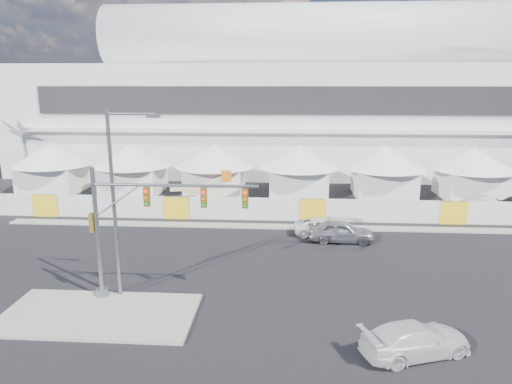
# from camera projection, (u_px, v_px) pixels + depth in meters

# --- Properties ---
(ground) EXTENTS (160.00, 160.00, 0.00)m
(ground) POSITION_uv_depth(u_px,v_px,m) (221.00, 293.00, 26.30)
(ground) COLOR black
(ground) RESTS_ON ground
(median_island) EXTENTS (10.00, 5.00, 0.15)m
(median_island) POSITION_uv_depth(u_px,v_px,m) (99.00, 314.00, 23.75)
(median_island) COLOR gray
(median_island) RESTS_ON ground
(far_curb) EXTENTS (80.00, 1.20, 0.12)m
(far_curb) POSITION_uv_depth(u_px,v_px,m) (486.00, 231.00, 37.14)
(far_curb) COLOR gray
(far_curb) RESTS_ON ground
(stadium) EXTENTS (80.00, 24.80, 21.98)m
(stadium) POSITION_uv_depth(u_px,v_px,m) (323.00, 100.00, 63.79)
(stadium) COLOR silver
(stadium) RESTS_ON ground
(tent_row) EXTENTS (53.40, 8.40, 5.40)m
(tent_row) POSITION_uv_depth(u_px,v_px,m) (256.00, 166.00, 48.81)
(tent_row) COLOR white
(tent_row) RESTS_ON ground
(hoarding_fence) EXTENTS (70.00, 0.25, 2.00)m
(hoarding_fence) POSITION_uv_depth(u_px,v_px,m) (312.00, 210.00, 39.75)
(hoarding_fence) COLOR silver
(hoarding_fence) RESTS_ON ground
(sedan_silver) EXTENTS (2.07, 4.94, 1.67)m
(sedan_silver) POSITION_uv_depth(u_px,v_px,m) (341.00, 231.00, 34.63)
(sedan_silver) COLOR #A4A3A8
(sedan_silver) RESTS_ON ground
(pickup_curb) EXTENTS (2.27, 4.80, 1.32)m
(pickup_curb) POSITION_uv_depth(u_px,v_px,m) (324.00, 227.00, 36.17)
(pickup_curb) COLOR white
(pickup_curb) RESTS_ON ground
(pickup_near) EXTENTS (3.61, 5.44, 1.46)m
(pickup_near) POSITION_uv_depth(u_px,v_px,m) (415.00, 339.00, 20.24)
(pickup_near) COLOR silver
(pickup_near) RESTS_ON ground
(lot_car_a) EXTENTS (3.75, 4.62, 1.48)m
(lot_car_a) POSITION_uv_depth(u_px,v_px,m) (487.00, 206.00, 42.12)
(lot_car_a) COLOR silver
(lot_car_a) RESTS_ON ground
(traffic_mast) EXTENTS (9.17, 0.71, 7.34)m
(traffic_mast) POSITION_uv_depth(u_px,v_px,m) (132.00, 227.00, 24.63)
(traffic_mast) COLOR gray
(traffic_mast) RESTS_ON median_island
(streetlight_median) EXTENTS (2.86, 0.29, 10.35)m
(streetlight_median) POSITION_uv_depth(u_px,v_px,m) (118.00, 192.00, 24.43)
(streetlight_median) COLOR slate
(streetlight_median) RESTS_ON median_island
(boom_lift) EXTENTS (7.17, 2.47, 3.54)m
(boom_lift) POSITION_uv_depth(u_px,v_px,m) (185.00, 200.00, 43.47)
(boom_lift) COLOR orange
(boom_lift) RESTS_ON ground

